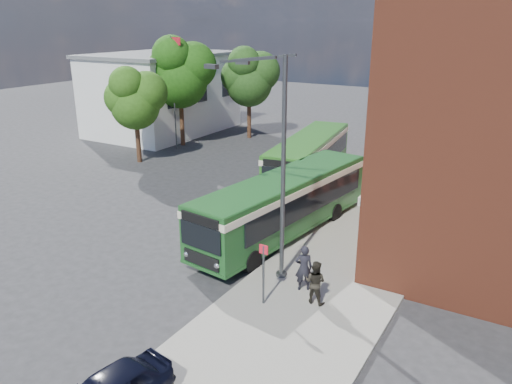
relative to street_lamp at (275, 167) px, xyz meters
The scene contains 14 objects.
ground 7.10m from the street_lamp, 157.54° to the left, with size 120.00×120.00×0.00m, color #29292C.
pavement 11.27m from the street_lamp, 77.80° to the left, with size 6.00×48.00×0.15m, color gray.
kerb_line 11.12m from the street_lamp, 95.07° to the left, with size 0.12×48.00×0.01m, color beige.
white_building 30.38m from the street_lamp, 138.79° to the left, with size 9.40×13.40×7.30m.
flagpole 22.89m from the street_lamp, 139.05° to the left, with size 0.95×0.10×9.00m.
street_lamp is the anchor object (origin of this frame).
bus_stop_sign 4.02m from the street_lamp, 70.87° to the right, with size 0.35×0.08×2.52m.
bus_front 5.28m from the street_lamp, 111.99° to the left, with size 4.02×12.08×3.02m.
bus_rear 13.48m from the street_lamp, 108.63° to the left, with size 4.07×11.43×3.02m.
pedestrian_a 4.07m from the street_lamp, 18.12° to the right, with size 0.68×0.45×1.86m, color black.
pedestrian_b 4.63m from the street_lamp, 26.29° to the right, with size 0.82×0.64×1.69m, color black.
tree_left 20.16m from the street_lamp, 148.71° to the left, with size 4.22×4.01×7.13m.
tree_mid 24.22m from the street_lamp, 137.30° to the left, with size 5.37×5.11×9.07m.
tree_right 25.96m from the street_lamp, 123.47° to the left, with size 4.80×4.56×8.10m.
Camera 1 is at (13.62, -18.33, 10.16)m, focal length 35.00 mm.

